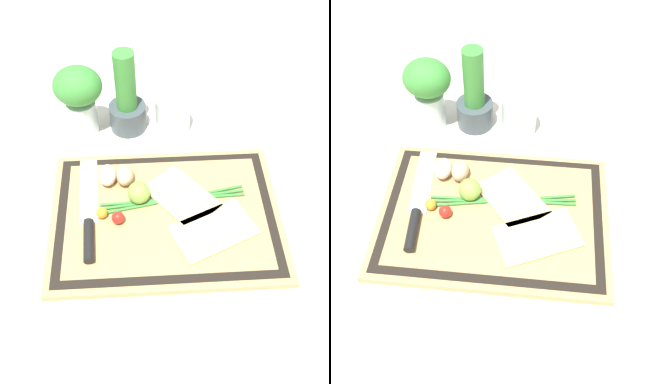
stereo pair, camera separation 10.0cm
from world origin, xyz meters
TOP-DOWN VIEW (x-y plane):
  - ground_plane at (0.00, 0.00)m, footprint 6.00×6.00m
  - cutting_board at (0.00, 0.00)m, footprint 0.51×0.37m
  - pizza_slice_near at (0.10, -0.05)m, footprint 0.20×0.16m
  - pizza_slice_far at (0.04, 0.04)m, footprint 0.18×0.19m
  - knife at (-0.17, -0.02)m, footprint 0.05×0.29m
  - egg_brown at (-0.09, 0.10)m, footprint 0.04×0.06m
  - egg_pink at (-0.13, 0.10)m, footprint 0.04×0.06m
  - lime at (-0.06, 0.04)m, footprint 0.05×0.05m
  - cherry_tomato_red at (-0.10, -0.02)m, footprint 0.03×0.03m
  - cherry_tomato_yellow at (-0.14, -0.00)m, footprint 0.03×0.03m
  - scallion_bunch at (0.02, 0.03)m, footprint 0.32×0.07m
  - herb_pot at (-0.08, 0.30)m, footprint 0.09×0.09m
  - sauce_jar at (0.03, 0.29)m, footprint 0.09×0.09m
  - herb_glass at (-0.19, 0.30)m, footprint 0.12×0.10m

SIDE VIEW (x-z plane):
  - ground_plane at x=0.00m, z-range 0.00..0.00m
  - cutting_board at x=0.00m, z-range 0.00..0.02m
  - scallion_bunch at x=0.02m, z-range 0.02..0.03m
  - pizza_slice_near at x=0.10m, z-range 0.01..0.04m
  - pizza_slice_far at x=0.04m, z-range 0.01..0.04m
  - knife at x=-0.17m, z-range 0.02..0.04m
  - cherry_tomato_yellow at x=-0.14m, z-range 0.02..0.05m
  - cherry_tomato_red at x=-0.10m, z-range 0.02..0.05m
  - egg_brown at x=-0.09m, z-range 0.02..0.06m
  - egg_pink at x=-0.13m, z-range 0.02..0.06m
  - lime at x=-0.06m, z-range 0.02..0.07m
  - sauce_jar at x=0.03m, z-range -0.01..0.10m
  - herb_pot at x=-0.08m, z-range -0.03..0.19m
  - herb_glass at x=-0.19m, z-range 0.02..0.21m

